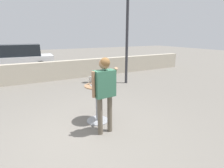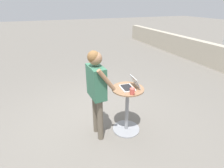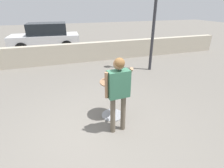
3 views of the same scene
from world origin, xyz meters
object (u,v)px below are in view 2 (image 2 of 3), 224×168
cafe_table (127,108)px  laptop (130,86)px  standing_person (96,85)px  coffee_mug (132,91)px

cafe_table → laptop: bearing=85.0°
standing_person → laptop: bearing=83.7°
coffee_mug → standing_person: standing_person is taller
cafe_table → laptop: (0.00, 0.04, 0.50)m
cafe_table → standing_person: bearing=-96.4°
laptop → standing_person: (-0.07, -0.63, 0.09)m
cafe_table → standing_person: standing_person is taller
cafe_table → laptop: 0.50m
laptop → standing_person: bearing=-96.3°
coffee_mug → standing_person: bearing=-118.3°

